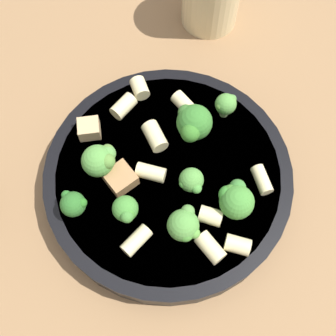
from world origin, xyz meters
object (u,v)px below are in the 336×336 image
(broccoli_floret_4, at_px, (226,104))
(rigatoni_3, at_px, (155,136))
(chicken_chunk_1, at_px, (121,182))
(rigatoni_2, at_px, (151,172))
(broccoli_floret_7, at_px, (191,181))
(broccoli_floret_5, at_px, (126,210))
(rigatoni_0, at_px, (185,105))
(chicken_chunk_0, at_px, (89,129))
(rigatoni_7, at_px, (140,88))
(broccoli_floret_1, at_px, (235,199))
(rigatoni_1, at_px, (238,245))
(broccoli_floret_6, at_px, (193,123))
(rigatoni_5, at_px, (262,180))
(rigatoni_8, at_px, (136,240))
(pasta_bowl, at_px, (168,177))
(broccoli_floret_3, at_px, (186,225))
(rigatoni_9, at_px, (210,216))
(rigatoni_6, at_px, (124,106))
(rigatoni_4, at_px, (210,248))
(broccoli_floret_2, at_px, (100,160))
(broccoli_floret_0, at_px, (73,204))

(broccoli_floret_4, distance_m, rigatoni_3, 0.08)
(broccoli_floret_4, height_order, chicken_chunk_1, broccoli_floret_4)
(rigatoni_3, bearing_deg, rigatoni_2, 161.84)
(broccoli_floret_4, height_order, rigatoni_2, broccoli_floret_4)
(broccoli_floret_7, bearing_deg, broccoli_floret_5, 103.47)
(rigatoni_0, relative_size, chicken_chunk_0, 1.35)
(broccoli_floret_4, relative_size, broccoli_floret_7, 0.97)
(rigatoni_7, bearing_deg, rigatoni_2, 175.24)
(rigatoni_2, xyz_separation_m, rigatoni_7, (0.10, -0.01, 0.00))
(broccoli_floret_4, xyz_separation_m, rigatoni_2, (-0.05, 0.09, -0.01))
(broccoli_floret_1, relative_size, rigatoni_1, 1.63)
(broccoli_floret_5, bearing_deg, broccoli_floret_6, -48.02)
(rigatoni_1, xyz_separation_m, rigatoni_7, (0.19, 0.06, 0.00))
(rigatoni_5, xyz_separation_m, rigatoni_8, (-0.03, 0.13, 0.00))
(rigatoni_1, bearing_deg, broccoli_floret_6, 5.55)
(pasta_bowl, bearing_deg, chicken_chunk_1, 94.35)
(broccoli_floret_3, height_order, rigatoni_9, broccoli_floret_3)
(rigatoni_5, xyz_separation_m, chicken_chunk_0, (0.09, 0.16, 0.00))
(rigatoni_6, bearing_deg, rigatoni_5, -133.36)
(broccoli_floret_6, height_order, rigatoni_2, broccoli_floret_6)
(broccoli_floret_4, relative_size, rigatoni_0, 1.04)
(broccoli_floret_6, distance_m, rigatoni_4, 0.12)
(broccoli_floret_2, bearing_deg, broccoli_floret_0, 138.83)
(broccoli_floret_2, xyz_separation_m, broccoli_floret_4, (0.04, -0.14, -0.00))
(rigatoni_2, bearing_deg, rigatoni_3, -18.16)
(broccoli_floret_2, bearing_deg, chicken_chunk_0, 8.61)
(pasta_bowl, distance_m, rigatoni_1, 0.10)
(pasta_bowl, relative_size, broccoli_floret_5, 7.65)
(broccoli_floret_2, xyz_separation_m, broccoli_floret_3, (-0.08, -0.07, -0.00))
(broccoli_floret_6, height_order, chicken_chunk_1, broccoli_floret_6)
(broccoli_floret_3, bearing_deg, broccoli_floret_1, -74.05)
(broccoli_floret_2, xyz_separation_m, rigatoni_2, (-0.02, -0.05, -0.02))
(pasta_bowl, bearing_deg, rigatoni_2, 86.70)
(broccoli_floret_3, bearing_deg, rigatoni_4, -139.81)
(rigatoni_0, relative_size, rigatoni_5, 1.04)
(broccoli_floret_1, relative_size, broccoli_floret_3, 1.03)
(pasta_bowl, relative_size, broccoli_floret_1, 6.74)
(broccoli_floret_0, distance_m, chicken_chunk_0, 0.09)
(rigatoni_3, bearing_deg, rigatoni_6, 30.48)
(rigatoni_7, bearing_deg, broccoli_floret_7, -167.40)
(broccoli_floret_6, distance_m, rigatoni_2, 0.06)
(broccoli_floret_0, xyz_separation_m, rigatoni_6, (0.10, -0.07, -0.01))
(pasta_bowl, relative_size, chicken_chunk_0, 11.49)
(rigatoni_3, bearing_deg, chicken_chunk_0, 69.84)
(rigatoni_4, height_order, chicken_chunk_0, same)
(rigatoni_5, relative_size, rigatoni_8, 0.96)
(broccoli_floret_1, height_order, rigatoni_3, broccoli_floret_1)
(broccoli_floret_0, bearing_deg, rigatoni_7, -35.70)
(rigatoni_2, bearing_deg, chicken_chunk_1, 98.72)
(rigatoni_3, relative_size, rigatoni_8, 1.00)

